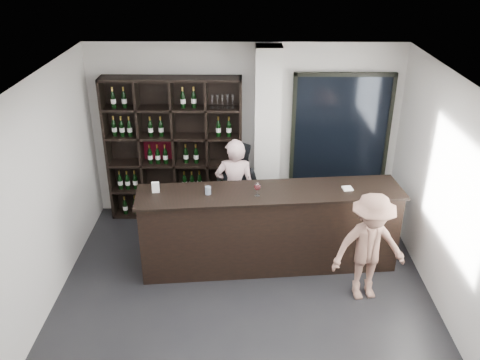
{
  "coord_description": "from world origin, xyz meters",
  "views": [
    {
      "loc": [
        -0.01,
        -5.07,
        4.38
      ],
      "look_at": [
        -0.07,
        1.1,
        1.37
      ],
      "focal_mm": 38.0,
      "sensor_mm": 36.0,
      "label": 1
    }
  ],
  "objects_px": {
    "wine_shelf": "(174,150)",
    "tasting_counter": "(269,229)",
    "taster_pink": "(235,190)",
    "customer": "(369,248)",
    "taster_black": "(238,188)"
  },
  "relations": [
    {
      "from": "tasting_counter",
      "to": "customer",
      "type": "xyz_separation_m",
      "value": [
        1.25,
        -0.7,
        0.15
      ]
    },
    {
      "from": "tasting_counter",
      "to": "taster_black",
      "type": "height_order",
      "value": "taster_black"
    },
    {
      "from": "taster_pink",
      "to": "customer",
      "type": "height_order",
      "value": "taster_pink"
    },
    {
      "from": "wine_shelf",
      "to": "customer",
      "type": "distance_m",
      "value": 3.53
    },
    {
      "from": "wine_shelf",
      "to": "taster_pink",
      "type": "relative_size",
      "value": 1.44
    },
    {
      "from": "tasting_counter",
      "to": "taster_pink",
      "type": "distance_m",
      "value": 0.93
    },
    {
      "from": "wine_shelf",
      "to": "tasting_counter",
      "type": "height_order",
      "value": "wine_shelf"
    },
    {
      "from": "tasting_counter",
      "to": "customer",
      "type": "height_order",
      "value": "customer"
    },
    {
      "from": "taster_pink",
      "to": "taster_black",
      "type": "relative_size",
      "value": 1.07
    },
    {
      "from": "wine_shelf",
      "to": "taster_black",
      "type": "xyz_separation_m",
      "value": [
        1.05,
        -0.54,
        -0.42
      ]
    },
    {
      "from": "wine_shelf",
      "to": "taster_pink",
      "type": "xyz_separation_m",
      "value": [
        1.0,
        -0.72,
        -0.36
      ]
    },
    {
      "from": "wine_shelf",
      "to": "taster_black",
      "type": "height_order",
      "value": "wine_shelf"
    },
    {
      "from": "wine_shelf",
      "to": "tasting_counter",
      "type": "relative_size",
      "value": 0.66
    },
    {
      "from": "wine_shelf",
      "to": "taster_black",
      "type": "distance_m",
      "value": 1.25
    },
    {
      "from": "tasting_counter",
      "to": "taster_pink",
      "type": "xyz_separation_m",
      "value": [
        -0.5,
        0.75,
        0.23
      ]
    }
  ]
}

